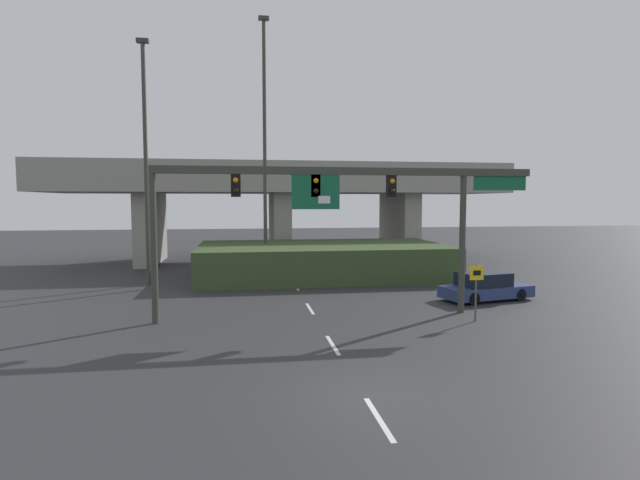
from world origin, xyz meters
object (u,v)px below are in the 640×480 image
object	(u,v)px
highway_light_pole_far	(146,158)
parked_sedan_near_right	(485,287)
signal_gantry	(339,196)
speed_limit_sign	(476,284)
highway_light_pole_near	(265,142)

from	to	relation	value
highway_light_pole_far	parked_sedan_near_right	bearing A→B (deg)	-22.86
signal_gantry	parked_sedan_near_right	size ratio (longest dim) A/B	3.36
signal_gantry	parked_sedan_near_right	world-z (taller)	signal_gantry
speed_limit_sign	highway_light_pole_near	bearing A→B (deg)	118.80
signal_gantry	highway_light_pole_near	size ratio (longest dim) A/B	0.96
highway_light_pole_far	signal_gantry	bearing A→B (deg)	-45.76
highway_light_pole_near	highway_light_pole_far	distance (m)	7.91
speed_limit_sign	highway_light_pole_far	xyz separation A→B (m)	(-15.29, 11.74, 6.06)
highway_light_pole_near	parked_sedan_near_right	size ratio (longest dim) A/B	3.49
signal_gantry	highway_light_pole_far	bearing A→B (deg)	134.24
speed_limit_sign	highway_light_pole_far	bearing A→B (deg)	142.49
highway_light_pole_near	highway_light_pole_far	xyz separation A→B (m)	(-7.19, -3.01, -1.37)
signal_gantry	speed_limit_sign	distance (m)	6.87
signal_gantry	highway_light_pole_far	distance (m)	14.20
signal_gantry	speed_limit_sign	world-z (taller)	signal_gantry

